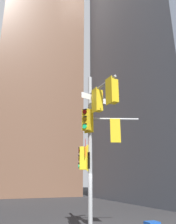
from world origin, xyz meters
TOP-DOWN VIEW (x-y plane):
  - building_tower_right at (17.38, 11.14)m, footprint 17.86×17.86m
  - building_mid_block at (1.08, 27.64)m, footprint 13.23×13.23m
  - signal_pole_assembly at (0.09, -0.40)m, footprint 2.89×2.71m

SIDE VIEW (x-z plane):
  - signal_pole_assembly at x=0.09m, z-range 0.67..7.91m
  - building_mid_block at x=1.08m, z-range 0.00..51.02m
  - building_tower_right at x=17.38m, z-range 0.00..52.75m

